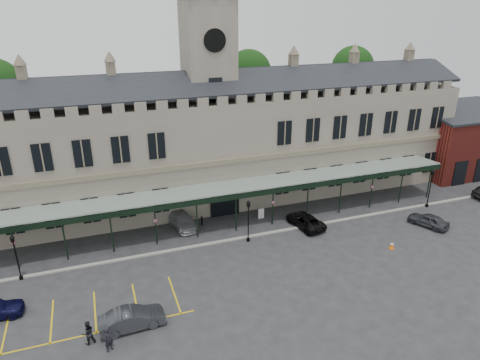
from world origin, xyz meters
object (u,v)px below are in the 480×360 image
object	(u,v)px
clock_tower	(209,86)
car_right_a	(428,220)
car_taxi	(181,220)
lamp_post_left	(16,253)
traffic_cone	(392,245)
person_a	(109,339)
person_b	(88,333)
car_van	(305,221)
lamp_post_right	(431,184)
car_left_b	(132,319)
station_building	(211,145)
lamp_post_mid	(248,217)

from	to	relation	value
clock_tower	car_right_a	distance (m)	26.96
clock_tower	car_taxi	bearing A→B (deg)	-129.83
car_taxi	lamp_post_left	bearing A→B (deg)	-173.86
traffic_cone	person_a	world-z (taller)	person_a
person_b	car_van	bearing A→B (deg)	-171.08
clock_tower	lamp_post_right	distance (m)	26.83
car_right_a	person_a	distance (m)	32.92
lamp_post_right	car_van	distance (m)	15.41
traffic_cone	person_a	xyz separation A→B (m)	(-25.83, -4.40, 0.55)
lamp_post_left	car_left_b	size ratio (longest dim) A/B	0.92
person_a	station_building	bearing A→B (deg)	24.35
car_taxi	person_a	world-z (taller)	person_a
traffic_cone	car_right_a	world-z (taller)	car_right_a
clock_tower	car_van	world-z (taller)	clock_tower
lamp_post_right	car_left_b	world-z (taller)	lamp_post_right
lamp_post_left	traffic_cone	bearing A→B (deg)	-11.13
station_building	clock_tower	size ratio (longest dim) A/B	2.42
lamp_post_mid	person_b	bearing A→B (deg)	-148.56
person_a	car_taxi	bearing A→B (deg)	28.10
car_right_a	lamp_post_mid	bearing A→B (deg)	-35.26
traffic_cone	lamp_post_left	bearing A→B (deg)	168.87
person_a	person_b	size ratio (longest dim) A/B	1.03
car_taxi	person_a	distance (m)	17.46
car_van	person_b	world-z (taller)	person_b
person_b	car_left_b	bearing A→B (deg)	175.25
station_building	car_taxi	distance (m)	9.63
car_van	car_right_a	world-z (taller)	car_right_a
lamp_post_mid	car_right_a	xyz separation A→B (m)	(18.58, -3.37, -1.90)
car_taxi	car_left_b	bearing A→B (deg)	-126.94
lamp_post_right	car_taxi	distance (m)	27.75
lamp_post_left	lamp_post_mid	distance (m)	20.06
car_left_b	car_van	bearing A→B (deg)	-65.77
lamp_post_left	person_b	size ratio (longest dim) A/B	2.38
lamp_post_left	person_a	distance (m)	12.62
car_right_a	traffic_cone	bearing A→B (deg)	-3.89
lamp_post_mid	lamp_post_right	distance (m)	21.85
car_left_b	car_van	world-z (taller)	car_left_b
lamp_post_mid	traffic_cone	distance (m)	13.71
lamp_post_right	lamp_post_mid	bearing A→B (deg)	-179.01
person_a	person_b	xyz separation A→B (m)	(-1.27, 1.12, -0.03)
clock_tower	person_a	distance (m)	27.95
station_building	car_left_b	bearing A→B (deg)	-120.39
clock_tower	lamp_post_mid	distance (m)	15.36
lamp_post_left	traffic_cone	world-z (taller)	lamp_post_left
clock_tower	car_left_b	distance (m)	25.94
car_right_a	person_b	distance (m)	33.96
station_building	person_b	distance (m)	25.47
lamp_post_left	person_a	bearing A→B (deg)	-59.08
lamp_post_right	lamp_post_left	bearing A→B (deg)	179.81
lamp_post_mid	person_a	size ratio (longest dim) A/B	2.39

